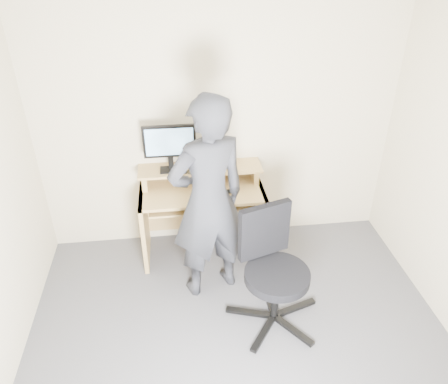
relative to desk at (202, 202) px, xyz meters
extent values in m
plane|color=#515156|center=(0.20, -1.53, -0.55)|extent=(3.50, 3.50, 0.00)
cube|color=beige|center=(0.20, 0.22, 0.70)|extent=(3.50, 0.02, 2.50)
cube|color=white|center=(0.20, -1.53, 1.95)|extent=(3.50, 3.50, 0.02)
cube|color=tan|center=(-0.58, -0.08, -0.17)|extent=(0.04, 0.60, 0.75)
cube|color=tan|center=(0.58, -0.08, -0.17)|extent=(0.04, 0.60, 0.75)
cube|color=tan|center=(0.00, -0.08, 0.19)|extent=(1.20, 0.60, 0.03)
cube|color=tan|center=(0.00, -0.16, 0.09)|extent=(1.02, 0.38, 0.02)
cube|color=tan|center=(-0.54, 0.07, 0.28)|extent=(0.05, 0.28, 0.15)
cube|color=tan|center=(0.54, 0.07, 0.28)|extent=(0.05, 0.28, 0.15)
cube|color=tan|center=(0.00, 0.07, 0.35)|extent=(1.20, 0.30, 0.02)
cube|color=tan|center=(0.00, 0.21, -0.12)|extent=(1.20, 0.03, 0.65)
cube|color=black|center=(-0.28, 0.05, 0.37)|extent=(0.22, 0.14, 0.01)
cube|color=black|center=(-0.28, 0.07, 0.45)|extent=(0.05, 0.04, 0.14)
cube|color=black|center=(-0.28, 0.04, 0.67)|extent=(0.49, 0.04, 0.31)
cube|color=#8DC5F5|center=(-0.28, 0.02, 0.67)|extent=(0.44, 0.01, 0.27)
cube|color=black|center=(-0.03, 0.10, 0.46)|extent=(0.09, 0.14, 0.20)
cylinder|color=#BABABF|center=(0.19, 0.07, 0.45)|extent=(0.10, 0.10, 0.18)
cube|color=black|center=(0.22, 0.02, 0.37)|extent=(0.10, 0.14, 0.01)
cube|color=black|center=(-0.16, -0.03, 0.38)|extent=(0.05, 0.05, 0.03)
torus|color=silver|center=(-0.09, 0.14, 0.37)|extent=(0.18, 0.18, 0.06)
cube|color=black|center=(-0.10, -0.17, 0.12)|extent=(0.49, 0.31, 0.03)
ellipsoid|color=black|center=(0.27, -0.18, 0.22)|extent=(0.11, 0.08, 0.04)
cube|color=black|center=(0.73, -1.03, -0.50)|extent=(0.40, 0.18, 0.03)
cube|color=black|center=(0.52, -0.89, -0.50)|extent=(0.05, 0.41, 0.03)
cube|color=black|center=(0.32, -1.04, -0.50)|extent=(0.40, 0.18, 0.03)
cube|color=black|center=(0.40, -1.28, -0.50)|extent=(0.28, 0.36, 0.03)
cube|color=black|center=(0.65, -1.28, -0.50)|extent=(0.28, 0.36, 0.03)
cylinder|color=black|center=(0.52, -1.10, -0.28)|extent=(0.06, 0.06, 0.43)
cylinder|color=black|center=(0.52, -1.10, -0.04)|extent=(0.54, 0.54, 0.08)
cube|color=black|center=(0.45, -0.88, 0.26)|extent=(0.45, 0.20, 0.48)
imported|color=black|center=(0.02, -0.60, 0.40)|extent=(0.80, 0.66, 1.89)
camera|label=1|loc=(-0.23, -3.68, 2.39)|focal=35.00mm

